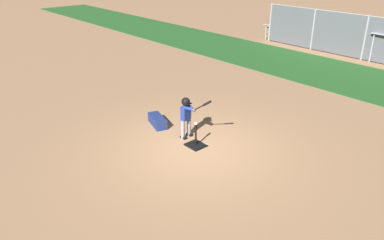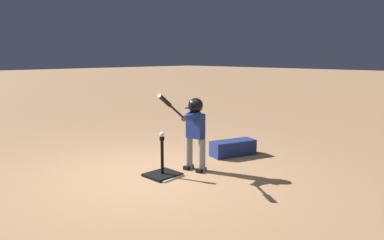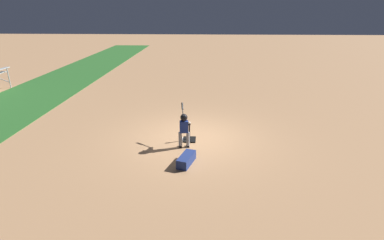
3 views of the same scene
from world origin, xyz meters
name	(u,v)px [view 3 (image 3 of 3)]	position (x,y,z in m)	size (l,w,h in m)	color
ground_plane	(193,138)	(0.00, 0.00, 0.00)	(90.00, 90.00, 0.00)	#AD7F56
home_plate	(189,140)	(-0.17, 0.15, 0.01)	(0.44, 0.44, 0.02)	white
batting_tee	(189,138)	(-0.17, 0.12, 0.07)	(0.48, 0.43, 0.61)	black
batter_child	(184,126)	(-0.71, 0.27, 0.75)	(0.97, 0.38, 1.30)	gray
baseball	(189,123)	(-0.17, 0.12, 0.65)	(0.07, 0.07, 0.07)	white
equipment_bag	(186,159)	(-1.87, 0.12, 0.14)	(0.84, 0.32, 0.28)	navy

